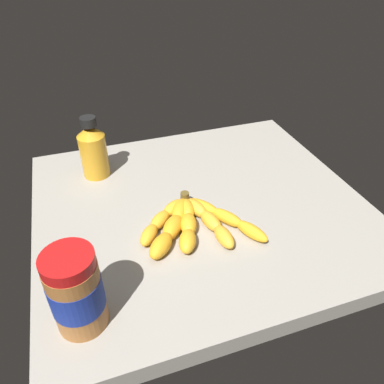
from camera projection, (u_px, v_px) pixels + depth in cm
name	position (u px, v px, depth cm)	size (l,w,h in cm)	color
ground_plane	(201.00, 210.00, 87.81)	(75.18, 68.85, 4.14)	gray
banana_bunch	(191.00, 222.00, 78.68)	(26.56, 20.04, 3.55)	gold
peanut_butter_jar	(76.00, 292.00, 56.87)	(8.38, 8.38, 15.17)	#9E602D
honey_bottle	(93.00, 150.00, 92.09)	(6.76, 6.76, 16.06)	orange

